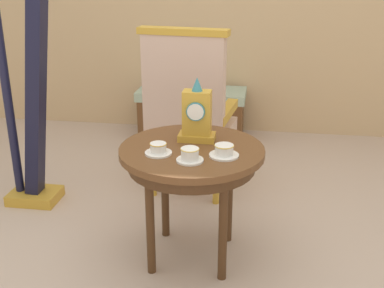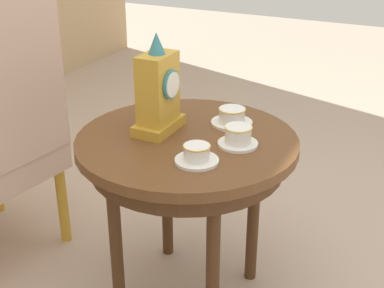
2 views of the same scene
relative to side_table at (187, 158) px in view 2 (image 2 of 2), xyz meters
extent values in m
cylinder|color=brown|center=(0.00, 0.00, 0.06)|extent=(0.74, 0.74, 0.03)
cylinder|color=#482B16|center=(0.00, 0.00, 0.00)|extent=(0.65, 0.65, 0.07)
cylinder|color=#482B16|center=(0.18, 0.18, -0.26)|extent=(0.04, 0.04, 0.60)
cylinder|color=#482B16|center=(-0.18, 0.18, -0.26)|extent=(0.04, 0.04, 0.60)
cylinder|color=#482B16|center=(-0.18, -0.18, -0.26)|extent=(0.04, 0.04, 0.60)
cylinder|color=#482B16|center=(0.18, -0.18, -0.26)|extent=(0.04, 0.04, 0.60)
cylinder|color=white|center=(-0.15, -0.11, 0.08)|extent=(0.13, 0.13, 0.01)
cylinder|color=white|center=(-0.15, -0.11, 0.11)|extent=(0.08, 0.08, 0.05)
torus|color=gold|center=(-0.15, -0.11, 0.13)|extent=(0.08, 0.08, 0.00)
cylinder|color=white|center=(0.02, -0.17, 0.08)|extent=(0.13, 0.13, 0.01)
cylinder|color=white|center=(0.02, -0.17, 0.11)|extent=(0.08, 0.08, 0.06)
torus|color=gold|center=(0.02, -0.17, 0.14)|extent=(0.09, 0.09, 0.00)
cylinder|color=white|center=(0.17, -0.09, 0.08)|extent=(0.14, 0.14, 0.01)
cylinder|color=white|center=(0.17, -0.09, 0.11)|extent=(0.09, 0.09, 0.05)
torus|color=gold|center=(0.17, -0.09, 0.13)|extent=(0.09, 0.09, 0.00)
cube|color=gold|center=(0.01, 0.11, 0.09)|extent=(0.19, 0.11, 0.04)
cube|color=gold|center=(0.01, 0.11, 0.23)|extent=(0.14, 0.09, 0.23)
cylinder|color=teal|center=(0.01, 0.06, 0.25)|extent=(0.10, 0.01, 0.10)
cylinder|color=white|center=(0.01, 0.05, 0.25)|extent=(0.08, 0.00, 0.08)
cone|color=teal|center=(0.01, 0.11, 0.38)|extent=(0.06, 0.06, 0.07)
cube|color=gold|center=(0.10, 0.84, 0.01)|extent=(0.13, 0.47, 0.06)
cylinder|color=gold|center=(0.07, 0.62, -0.39)|extent=(0.04, 0.04, 0.35)
camera|label=1|loc=(0.34, -2.24, 0.97)|focal=45.26mm
camera|label=2|loc=(-1.46, -0.74, 0.81)|focal=50.83mm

